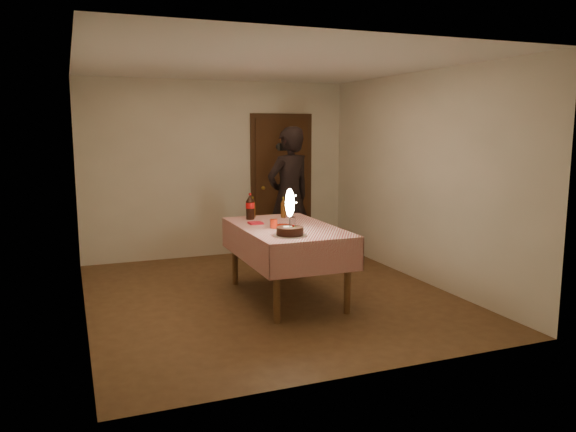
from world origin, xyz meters
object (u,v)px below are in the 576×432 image
Objects in this scene: dining_table at (286,236)px; cola_bottle at (250,207)px; amber_bottle_left at (253,208)px; red_cup at (274,224)px; red_plate at (283,226)px; clear_cup at (293,221)px; amber_bottle_right at (283,208)px; photographer at (289,197)px; birthday_cake at (290,224)px.

cola_bottle reaches higher than dining_table.
red_cup is at bearing -91.20° from amber_bottle_left.
red_plate is at bearing 124.26° from dining_table.
red_plate is (-0.03, 0.04, 0.11)m from dining_table.
amber_bottle_left is at bearing 100.53° from red_plate.
clear_cup is 0.53m from amber_bottle_right.
amber_bottle_left reaches higher than red_plate.
photographer reaches higher than cola_bottle.
red_cup is at bearing -155.53° from clear_cup.
red_cup is at bearing -145.26° from red_plate.
red_plate is 0.69× the size of cola_bottle.
photographer is at bearing 62.63° from red_cup.
birthday_cake reaches higher than dining_table.
amber_bottle_left is (0.02, 0.80, 0.07)m from red_cup.
amber_bottle_right is (0.35, 1.10, 0.00)m from birthday_cake.
amber_bottle_left is at bearing 101.93° from dining_table.
cola_bottle is at bearing -135.91° from photographer.
birthday_cake is 5.38× the size of clear_cup.
dining_table is 5.42× the size of cola_bottle.
red_plate is at bearing 34.74° from red_cup.
amber_bottle_left is (-0.13, 0.70, 0.11)m from red_plate.
amber_bottle_left is at bearing 88.80° from red_cup.
dining_table is at bearing -55.74° from red_plate.
birthday_cake is at bearing -107.67° from amber_bottle_right.
dining_table is 6.75× the size of amber_bottle_right.
red_cup reaches higher than red_plate.
red_plate is 2.20× the size of red_cup.
birthday_cake is 1.25m from amber_bottle_left.
red_plate is (0.14, 0.55, -0.11)m from birthday_cake.
red_plate is 0.86× the size of amber_bottle_right.
birthday_cake is at bearing -107.54° from dining_table.
amber_bottle_right is (0.19, 0.58, 0.23)m from dining_table.
red_plate is 0.13m from clear_cup.
clear_cup is 0.28× the size of cola_bottle.
cola_bottle is 1.25× the size of amber_bottle_left.
birthday_cake is (-0.16, -0.52, 0.23)m from dining_table.
photographer is at bearing 67.33° from dining_table.
birthday_cake reaches higher than cola_bottle.
red_cup is 1.11× the size of clear_cup.
photographer reaches higher than dining_table.
cola_bottle is (-0.21, 0.57, 0.15)m from red_plate.
birthday_cake is at bearing -88.90° from red_cup.
cola_bottle is at bearing 110.93° from dining_table.
amber_bottle_right is at bearing -115.98° from photographer.
red_plate is 0.72m from amber_bottle_left.
red_plate is 0.59m from amber_bottle_right.
clear_cup is 0.65m from cola_bottle.
clear_cup is at bearing 24.47° from red_cup.
amber_bottle_right is (0.09, 0.52, 0.07)m from clear_cup.
photographer reaches higher than red_plate.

